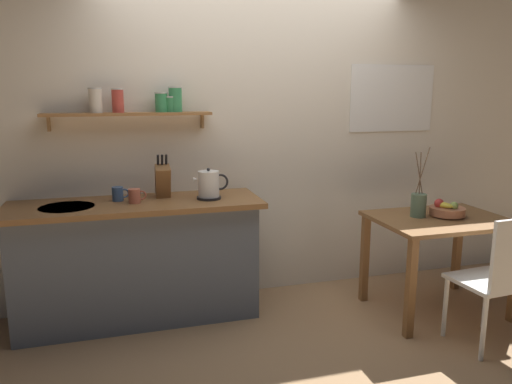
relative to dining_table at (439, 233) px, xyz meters
name	(u,v)px	position (x,y,z in m)	size (l,w,h in m)	color
ground_plane	(278,319)	(-1.25, 0.19, -0.64)	(14.00, 14.00, 0.00)	#A87F56
back_wall	(278,134)	(-1.04, 0.84, 0.71)	(6.80, 0.11, 2.70)	silver
kitchen_counter	(138,260)	(-2.25, 0.51, -0.18)	(1.83, 0.63, 0.92)	slate
wall_shelf	(137,107)	(-2.19, 0.68, 0.96)	(1.23, 0.20, 0.32)	#9E6B3D
dining_table	(439,233)	(0.00, 0.00, 0.00)	(1.00, 0.76, 0.76)	brown
dining_chair_near	(498,276)	(0.01, -0.62, -0.12)	(0.46, 0.44, 0.93)	white
fruit_bowl	(447,210)	(0.06, 0.02, 0.17)	(0.27, 0.27, 0.14)	#BC704C
twig_vase	(419,205)	(-0.15, 0.07, 0.22)	(0.12, 0.12, 0.54)	#567056
electric_kettle	(209,185)	(-1.71, 0.45, 0.38)	(0.27, 0.18, 0.23)	black
knife_block	(163,180)	(-2.04, 0.58, 0.41)	(0.11, 0.18, 0.33)	brown
coffee_mug_by_sink	(118,194)	(-2.36, 0.56, 0.33)	(0.12, 0.08, 0.10)	#3D5B89
coffee_mug_spare	(135,196)	(-2.25, 0.46, 0.33)	(0.13, 0.09, 0.10)	#C6664C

